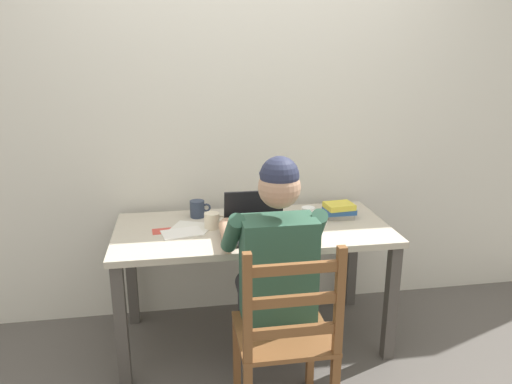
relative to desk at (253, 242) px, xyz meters
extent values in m
plane|color=#56514C|center=(0.00, 0.00, -0.63)|extent=(8.00, 8.00, 0.00)
cube|color=silver|center=(0.00, 0.44, 0.67)|extent=(6.00, 0.04, 2.60)
cube|color=#BCB29E|center=(0.00, 0.00, 0.07)|extent=(1.54, 0.72, 0.03)
cube|color=#4C4742|center=(-0.72, -0.31, -0.29)|extent=(0.06, 0.06, 0.68)
cube|color=#4C4742|center=(0.72, -0.31, -0.29)|extent=(0.06, 0.06, 0.68)
cube|color=#4C4742|center=(-0.72, 0.31, -0.29)|extent=(0.06, 0.06, 0.68)
cube|color=#4C4742|center=(0.72, 0.31, -0.29)|extent=(0.06, 0.06, 0.68)
cube|color=#2D5642|center=(0.03, -0.54, 0.08)|extent=(0.34, 0.20, 0.50)
sphere|color=tan|center=(0.03, -0.54, 0.47)|extent=(0.19, 0.19, 0.19)
sphere|color=#282D47|center=(0.03, -0.54, 0.52)|extent=(0.17, 0.17, 0.17)
cube|color=#282D47|center=(0.03, -0.45, 0.51)|extent=(0.13, 0.10, 0.01)
cylinder|color=#38383D|center=(-0.06, -0.34, -0.17)|extent=(0.13, 0.40, 0.13)
cylinder|color=#38383D|center=(0.12, -0.34, -0.17)|extent=(0.13, 0.40, 0.13)
cylinder|color=#38383D|center=(-0.06, -0.14, -0.40)|extent=(0.10, 0.10, 0.46)
cylinder|color=#38383D|center=(0.12, -0.14, -0.40)|extent=(0.10, 0.10, 0.46)
cylinder|color=#2D5642|center=(-0.17, -0.45, 0.23)|extent=(0.10, 0.25, 0.25)
cylinder|color=tan|center=(-0.17, -0.22, 0.14)|extent=(0.07, 0.28, 0.07)
sphere|color=tan|center=(-0.16, -0.08, 0.14)|extent=(0.08, 0.08, 0.08)
cylinder|color=#2D5642|center=(0.23, -0.45, 0.23)|extent=(0.10, 0.25, 0.25)
cylinder|color=tan|center=(0.23, -0.22, 0.14)|extent=(0.07, 0.28, 0.07)
sphere|color=tan|center=(0.22, -0.08, 0.14)|extent=(0.08, 0.08, 0.08)
cube|color=brown|center=(0.03, -0.66, -0.18)|extent=(0.42, 0.42, 0.02)
cube|color=brown|center=(0.22, -0.47, -0.41)|extent=(0.04, 0.04, 0.44)
cube|color=brown|center=(-0.16, -0.47, -0.41)|extent=(0.04, 0.04, 0.44)
cube|color=brown|center=(0.22, -0.85, 0.07)|extent=(0.04, 0.04, 0.48)
cube|color=brown|center=(-0.16, -0.85, 0.07)|extent=(0.04, 0.04, 0.48)
cube|color=brown|center=(0.03, -0.85, -0.05)|extent=(0.36, 0.02, 0.04)
cube|color=brown|center=(0.03, -0.85, 0.09)|extent=(0.36, 0.02, 0.04)
cube|color=brown|center=(0.03, -0.85, 0.23)|extent=(0.36, 0.02, 0.04)
cube|color=black|center=(0.00, -0.18, 0.10)|extent=(0.33, 0.23, 0.02)
cube|color=#2B2B2D|center=(0.00, -0.18, 0.11)|extent=(0.29, 0.17, 0.00)
cube|color=black|center=(0.00, -0.04, 0.21)|extent=(0.33, 0.07, 0.22)
cube|color=silver|center=(0.00, -0.04, 0.21)|extent=(0.29, 0.05, 0.18)
ellipsoid|color=black|center=(0.27, -0.16, 0.11)|extent=(0.06, 0.10, 0.03)
cylinder|color=white|center=(0.33, 0.03, 0.13)|extent=(0.08, 0.08, 0.09)
torus|color=white|center=(0.38, 0.03, 0.14)|extent=(0.05, 0.01, 0.05)
cylinder|color=#2D384C|center=(-0.30, 0.22, 0.14)|extent=(0.09, 0.09, 0.10)
torus|color=#2D384C|center=(-0.25, 0.22, 0.15)|extent=(0.05, 0.01, 0.05)
cylinder|color=beige|center=(-0.23, 0.02, 0.13)|extent=(0.08, 0.08, 0.09)
torus|color=beige|center=(-0.18, 0.02, 0.14)|extent=(0.05, 0.01, 0.05)
cube|color=gray|center=(0.54, 0.07, 0.10)|extent=(0.17, 0.12, 0.03)
cube|color=#2D5B9E|center=(0.53, 0.08, 0.13)|extent=(0.18, 0.12, 0.03)
cube|color=gold|center=(0.53, 0.07, 0.16)|extent=(0.18, 0.15, 0.03)
cube|color=white|center=(-0.40, -0.04, 0.09)|extent=(0.24, 0.19, 0.01)
cube|color=silver|center=(-0.35, 0.03, 0.09)|extent=(0.28, 0.27, 0.00)
cube|color=#C63D33|center=(-0.49, 0.01, 0.09)|extent=(0.14, 0.10, 0.00)
camera|label=1|loc=(-0.40, -2.53, 1.05)|focal=33.85mm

